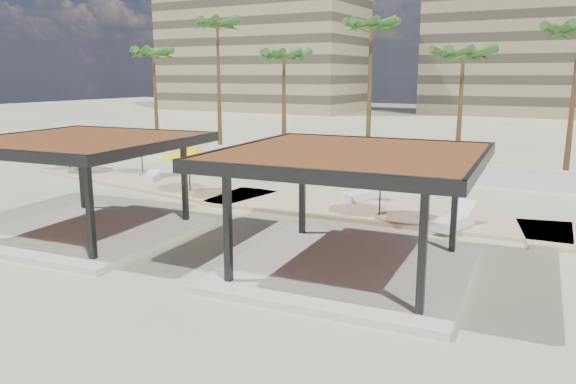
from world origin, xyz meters
name	(u,v)px	position (x,y,z in m)	size (l,w,h in m)	color
ground	(252,248)	(0.00, 0.00, 0.00)	(200.00, 200.00, 0.00)	#CFC189
promenade	(379,209)	(2.00, 7.67, 0.06)	(44.45, 7.97, 0.24)	#C6B284
boundary_wall	(397,168)	(0.00, 16.00, 0.60)	(56.00, 0.30, 1.20)	silver
building_west	(261,19)	(-42.00, 68.00, 15.27)	(34.00, 16.00, 32.40)	#937F60
building_mid	(564,17)	(4.00, 78.00, 14.27)	(38.00, 16.00, 30.40)	#847259
pavilion_central	(350,200)	(4.00, -0.51, 2.32)	(8.33, 8.33, 3.89)	beige
pavilion_west	(84,177)	(-6.58, -1.60, 2.28)	(8.28, 8.28, 3.82)	beige
umbrella_a	(67,134)	(-18.49, 7.48, 2.50)	(3.88, 3.88, 2.70)	beige
umbrella_b	(189,151)	(-7.51, 5.80, 2.34)	(3.23, 3.23, 2.52)	beige
umbrella_c	(381,168)	(2.69, 5.80, 2.32)	(2.99, 2.99, 2.50)	beige
umbrella_f	(141,139)	(-13.64, 8.83, 2.33)	(3.11, 3.11, 2.51)	beige
lounger_a	(152,176)	(-11.86, 7.68, 0.37)	(1.61, 2.18, 0.80)	silver
lounger_b	(361,195)	(0.64, 8.82, 0.40)	(1.47, 2.51, 0.90)	silver
lounger_c	(453,221)	(5.77, 5.85, 0.40)	(1.34, 2.56, 0.92)	silver
palm_a	(153,57)	(-21.00, 18.30, 7.50)	(3.00, 3.00, 8.62)	brown
palm_b	(217,30)	(-15.00, 18.70, 9.36)	(3.00, 3.00, 10.61)	brown
palm_c	(284,60)	(-9.00, 18.10, 7.13)	(3.00, 3.00, 8.23)	brown
palm_d	(371,31)	(-3.00, 18.90, 8.84)	(3.00, 3.00, 10.05)	brown
palm_e	(463,58)	(3.00, 18.40, 7.05)	(3.00, 3.00, 8.15)	brown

